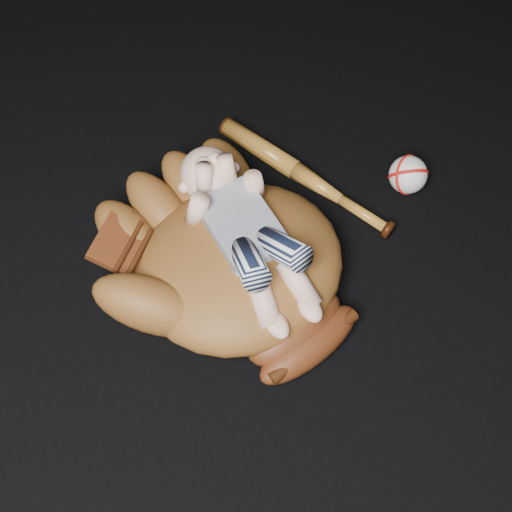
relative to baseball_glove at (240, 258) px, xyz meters
The scene contains 4 objects.
baseball_glove is the anchor object (origin of this frame).
newborn_baby 0.06m from the baseball_glove, ahead, with size 0.17×0.37×0.15m, color #E9B396, non-canonical shape.
baseball_bat 0.27m from the baseball_glove, 29.18° to the left, with size 0.04×0.42×0.04m, color #A4671F, non-canonical shape.
baseball 0.40m from the baseball_glove, ahead, with size 0.08×0.08×0.08m, color silver.
Camera 1 is at (-0.28, -0.51, 0.99)m, focal length 45.00 mm.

